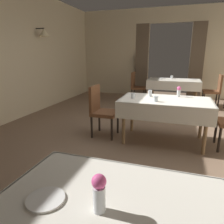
{
  "coord_description": "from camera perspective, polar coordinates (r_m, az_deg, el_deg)",
  "views": [
    {
      "loc": [
        0.41,
        -3.53,
        1.47
      ],
      "look_at": [
        -0.82,
        0.28,
        0.35
      ],
      "focal_mm": 33.15,
      "sensor_mm": 36.0,
      "label": 1
    }
  ],
  "objects": [
    {
      "name": "flower_vase_near",
      "position": [
        1.03,
        -3.57,
        -21.12
      ],
      "size": [
        0.07,
        0.07,
        0.2
      ],
      "color": "silver",
      "rests_on": "dining_table_near"
    },
    {
      "name": "plate_far_b",
      "position": [
        6.74,
        13.63,
        9.09
      ],
      "size": [
        0.2,
        0.2,
        0.01
      ],
      "primitive_type": "cylinder",
      "color": "white",
      "rests_on": "dining_table_far"
    },
    {
      "name": "ground",
      "position": [
        3.85,
        10.47,
        -7.17
      ],
      "size": [
        10.08,
        10.08,
        0.0
      ],
      "primitive_type": "plane",
      "color": "#7A604C"
    },
    {
      "name": "glass_far_a",
      "position": [
        6.75,
        16.17,
        9.25
      ],
      "size": [
        0.07,
        0.07,
        0.09
      ],
      "primitive_type": "cylinder",
      "color": "silver",
      "rests_on": "dining_table_far"
    },
    {
      "name": "glass_mid_b",
      "position": [
        3.73,
        10.47,
        5.09
      ],
      "size": [
        0.07,
        0.07,
        0.12
      ],
      "primitive_type": "cylinder",
      "color": "silver",
      "rests_on": "dining_table_mid"
    },
    {
      "name": "glass_mid_c",
      "position": [
        3.35,
        11.97,
        3.55
      ],
      "size": [
        0.08,
        0.08,
        0.09
      ],
      "primitive_type": "cylinder",
      "color": "silver",
      "rests_on": "dining_table_mid"
    },
    {
      "name": "wall_back",
      "position": [
        7.72,
        15.4,
        15.38
      ],
      "size": [
        6.4,
        0.27,
        3.0
      ],
      "color": "beige",
      "rests_on": "ground"
    },
    {
      "name": "dining_table_far",
      "position": [
        6.49,
        16.63,
        7.76
      ],
      "size": [
        1.51,
        0.88,
        0.75
      ],
      "color": "olive",
      "rests_on": "ground"
    },
    {
      "name": "plate_far_c",
      "position": [
        6.68,
        21.37,
        8.4
      ],
      "size": [
        0.24,
        0.24,
        0.01
      ],
      "primitive_type": "cylinder",
      "color": "white",
      "rests_on": "dining_table_far"
    },
    {
      "name": "flower_vase_mid",
      "position": [
        3.82,
        17.93,
        5.48
      ],
      "size": [
        0.07,
        0.07,
        0.18
      ],
      "color": "silver",
      "rests_on": "dining_table_mid"
    },
    {
      "name": "glass_mid_d",
      "position": [
        3.54,
        5.87,
        4.49
      ],
      "size": [
        0.07,
        0.07,
        0.09
      ],
      "primitive_type": "cylinder",
      "color": "silver",
      "rests_on": "dining_table_mid"
    },
    {
      "name": "chair_mid_left",
      "position": [
        3.79,
        -3.11,
        0.97
      ],
      "size": [
        0.44,
        0.44,
        0.93
      ],
      "color": "black",
      "rests_on": "ground"
    },
    {
      "name": "plate_far_d",
      "position": [
        6.48,
        12.8,
        8.88
      ],
      "size": [
        0.2,
        0.2,
        0.01
      ],
      "primitive_type": "cylinder",
      "color": "white",
      "rests_on": "dining_table_far"
    },
    {
      "name": "chair_far_left",
      "position": [
        6.72,
        6.77,
        7.32
      ],
      "size": [
        0.44,
        0.44,
        0.93
      ],
      "color": "black",
      "rests_on": "ground"
    },
    {
      "name": "chair_far_right",
      "position": [
        6.62,
        26.45,
        5.67
      ],
      "size": [
        0.44,
        0.44,
        0.93
      ],
      "color": "black",
      "rests_on": "ground"
    },
    {
      "name": "plate_near_b",
      "position": [
        1.2,
        -17.83,
        -21.9
      ],
      "size": [
        0.2,
        0.2,
        0.01
      ],
      "primitive_type": "cylinder",
      "color": "white",
      "rests_on": "dining_table_near"
    },
    {
      "name": "dining_table_mid",
      "position": [
        3.59,
        14.39,
        1.99
      ],
      "size": [
        1.49,
        0.89,
        0.75
      ],
      "color": "olive",
      "rests_on": "ground"
    }
  ]
}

